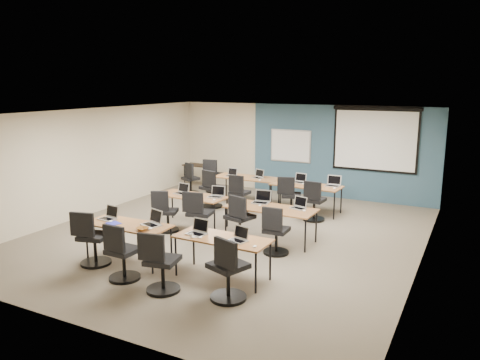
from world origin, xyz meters
The scene contains 58 objects.
floor centered at (0.00, 0.00, 0.00)m, with size 8.00×9.00×0.02m, color #6B6354.
ceiling centered at (0.00, 0.00, 2.70)m, with size 8.00×9.00×0.02m, color white.
wall_back centered at (0.00, 4.50, 1.35)m, with size 8.00×0.04×2.70m, color beige.
wall_front centered at (0.00, -4.50, 1.35)m, with size 8.00×0.04×2.70m, color beige.
wall_left centered at (-4.00, 0.00, 1.35)m, with size 0.04×9.00×2.70m, color beige.
wall_right centered at (4.00, 0.00, 1.35)m, with size 0.04×9.00×2.70m, color beige.
blue_accent_panel centered at (1.25, 4.47, 1.35)m, with size 5.50×0.04×2.70m, color #3D5977.
whiteboard centered at (-0.30, 4.43, 1.45)m, with size 1.28×0.03×0.98m.
projector_screen centered at (2.20, 4.41, 1.89)m, with size 2.40×0.10×1.82m.
training_table_front_left centered at (-0.94, -2.27, 0.68)m, with size 1.68×0.70×0.73m.
training_table_front_right centered at (1.03, -2.14, 0.68)m, with size 1.67×0.69×0.73m.
training_table_mid_left centered at (-1.11, 0.20, 0.68)m, with size 1.68×0.70×0.73m.
training_table_mid_right centered at (0.98, 0.04, 0.69)m, with size 1.93×0.80×0.73m.
training_table_back_left centered at (-0.94, 2.75, 0.69)m, with size 1.81×0.75×0.73m.
training_table_back_right centered at (0.89, 2.53, 0.69)m, with size 1.82×0.76×0.73m.
laptop_0 centered at (-1.48, -2.17, 0.79)m, with size 0.33×0.28×0.25m.
mouse_0 centered at (-1.32, -2.31, 0.74)m, with size 0.06×0.09×0.03m, color white.
task_chair_0 centered at (-1.40, -2.73, 0.43)m, with size 0.57×0.57×1.04m.
laptop_1 centered at (-0.49, -2.09, 0.80)m, with size 0.36×0.31×0.27m.
mouse_1 centered at (-0.36, -2.34, 0.74)m, with size 0.06×0.10×0.04m, color white.
task_chair_1 centered at (-0.45, -3.02, 0.42)m, with size 0.54×0.54×1.02m.
laptop_2 centered at (0.55, -2.15, 0.79)m, with size 0.34×0.29×0.26m.
mouse_2 centered at (0.70, -2.33, 0.74)m, with size 0.06×0.09×0.03m, color white.
task_chair_2 centered at (0.42, -3.10, 0.43)m, with size 0.55×0.55×1.03m.
laptop_3 centered at (1.35, -2.15, 0.79)m, with size 0.31×0.26×0.23m.
mouse_3 centered at (1.73, -2.31, 0.74)m, with size 0.06×0.09×0.03m, color white.
task_chair_3 centered at (1.53, -2.86, 0.44)m, with size 0.60×0.58×1.05m.
laptop_4 centered at (-1.43, 0.24, 0.79)m, with size 0.32×0.27×0.24m.
mouse_4 centered at (-1.21, 0.06, 0.74)m, with size 0.05×0.09×0.03m, color white.
task_chair_4 centered at (-1.38, -0.48, 0.40)m, with size 0.51×0.48×0.97m.
laptop_5 centered at (-0.52, 0.33, 0.79)m, with size 0.33×0.28×0.25m.
mouse_5 centered at (-0.41, 0.04, 0.74)m, with size 0.06×0.09×0.03m, color white.
task_chair_5 centered at (-0.49, -0.50, 0.44)m, with size 0.58×0.58×1.05m.
laptop_6 centered at (0.63, 0.32, 0.80)m, with size 0.36×0.31×0.27m.
mouse_6 centered at (0.71, 0.06, 0.74)m, with size 0.06×0.09×0.03m, color white.
task_chair_6 centered at (0.44, -0.37, 0.44)m, with size 0.58×0.57×1.05m.
laptop_7 centered at (1.53, 0.27, 0.79)m, with size 0.31×0.27×0.24m.
mouse_7 centered at (1.71, 0.10, 0.74)m, with size 0.06×0.10×0.03m, color white.
task_chair_7 centered at (1.39, -0.68, 0.41)m, with size 0.51×0.51×0.99m.
laptop_8 centered at (-1.37, 2.63, 0.79)m, with size 0.30×0.25×0.23m.
mouse_8 centered at (-1.17, 2.46, 0.74)m, with size 0.06×0.09×0.03m, color white.
task_chair_8 centered at (-1.55, 1.81, 0.43)m, with size 0.57×0.57×1.04m.
laptop_9 centered at (-0.60, 2.77, 0.79)m, with size 0.31×0.26×0.23m.
mouse_9 centered at (-0.42, 2.49, 0.74)m, with size 0.06×0.10×0.04m, color white.
task_chair_9 centered at (-0.69, 1.78, 0.41)m, with size 0.52×0.52×1.00m.
laptop_10 centered at (0.64, 2.73, 0.79)m, with size 0.32×0.27×0.24m.
mouse_10 centered at (0.79, 2.58, 0.74)m, with size 0.06×0.09×0.03m, color white.
task_chair_10 centered at (0.62, 2.08, 0.42)m, with size 0.56×0.54×1.02m.
laptop_11 centered at (1.54, 2.72, 0.80)m, with size 0.35×0.30×0.27m.
mouse_11 centered at (1.67, 2.44, 0.74)m, with size 0.06×0.10×0.04m, color white.
task_chair_11 centered at (1.32, 1.87, 0.42)m, with size 0.54×0.54×1.01m.
blue_mousepad centered at (-1.20, -2.36, 0.73)m, with size 0.26×0.22×0.01m, color #2528A4.
snack_bowl centered at (-0.45, -2.44, 0.76)m, with size 0.21×0.21×0.05m, color #9C662C.
snack_plate centered at (0.58, -2.31, 0.74)m, with size 0.17×0.17×0.01m, color white.
coffee_cup centered at (0.57, -2.41, 0.77)m, with size 0.05×0.05×0.05m, color white.
utility_table centered at (-3.20, 3.74, 0.65)m, with size 0.89×0.50×0.75m.
spare_chair_a centered at (-2.42, 3.42, 0.43)m, with size 0.56×0.56×1.04m.
spare_chair_b centered at (-2.92, 2.88, 0.40)m, with size 0.52×0.49×0.97m.
Camera 1 is at (4.79, -8.77, 3.32)m, focal length 35.00 mm.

